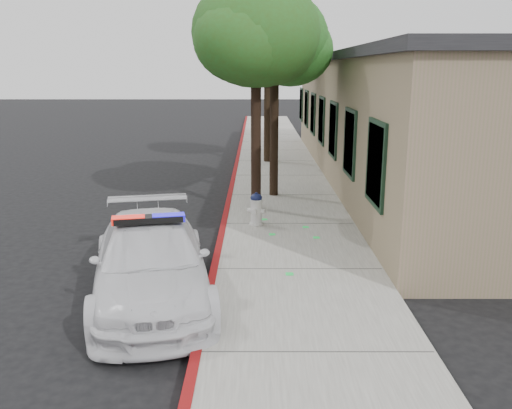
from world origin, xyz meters
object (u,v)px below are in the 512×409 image
object	(u,v)px
clapboard_building	(429,118)
street_tree_mid	(276,43)
fire_hydrant	(256,209)
street_tree_near	(256,37)
street_tree_far	(268,48)
police_car	(151,261)

from	to	relation	value
clapboard_building	street_tree_mid	world-z (taller)	street_tree_mid
fire_hydrant	street_tree_near	size ratio (longest dim) A/B	0.13
clapboard_building	street_tree_far	distance (m)	6.57
fire_hydrant	street_tree_far	size ratio (longest dim) A/B	0.13
clapboard_building	police_car	xyz separation A→B (m)	(-7.59, -9.98, -1.46)
police_car	street_tree_mid	world-z (taller)	street_tree_mid
police_car	street_tree_far	xyz separation A→B (m)	(2.20, 12.88, 3.83)
clapboard_building	street_tree_near	world-z (taller)	street_tree_near
clapboard_building	street_tree_mid	bearing A→B (deg)	-150.98
fire_hydrant	clapboard_building	bearing A→B (deg)	63.60
clapboard_building	street_tree_mid	xyz separation A→B (m)	(-5.33, -2.95, 2.29)
fire_hydrant	street_tree_mid	bearing A→B (deg)	97.87
fire_hydrant	street_tree_mid	world-z (taller)	street_tree_mid
police_car	fire_hydrant	size ratio (longest dim) A/B	6.21
clapboard_building	police_car	world-z (taller)	clapboard_building
clapboard_building	fire_hydrant	xyz separation A→B (m)	(-5.85, -6.11, -1.59)
clapboard_building	street_tree_near	bearing A→B (deg)	-141.89
fire_hydrant	street_tree_far	bearing A→B (deg)	104.46
police_car	street_tree_near	distance (m)	6.84
street_tree_mid	police_car	bearing A→B (deg)	-107.88
street_tree_mid	street_tree_near	bearing A→B (deg)	-107.76
street_tree_near	street_tree_far	xyz separation A→B (m)	(0.45, 7.49, 0.00)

